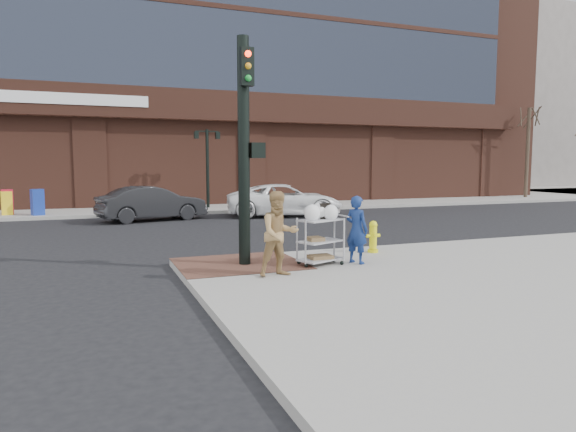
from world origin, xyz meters
name	(u,v)px	position (x,y,z in m)	size (l,w,h in m)	color
ground	(278,276)	(0.00, 0.00, 0.00)	(220.00, 220.00, 0.00)	black
sidewalk_far	(286,190)	(12.50, 32.00, 0.07)	(65.00, 36.00, 0.15)	gray
brick_curb_ramp	(239,263)	(-0.60, 0.90, 0.16)	(2.80, 2.40, 0.01)	#553227
bank_building	(202,13)	(5.00, 31.00, 14.15)	(42.00, 26.00, 28.00)	#582E22
filler_block	(488,107)	(40.00, 38.00, 9.00)	(14.00, 20.00, 18.00)	slate
bare_tree_a	(530,106)	(24.00, 16.50, 6.27)	(1.80, 1.80, 7.20)	#382B21
lamp_post	(207,160)	(2.00, 16.00, 2.62)	(1.32, 0.22, 4.00)	black
traffic_signal_pole	(245,144)	(-0.48, 0.77, 2.83)	(0.61, 0.51, 5.00)	black
woman_blue	(357,230)	(1.90, 0.00, 0.92)	(0.56, 0.37, 1.54)	navy
pedestrian_tan	(279,234)	(-0.20, -0.62, 1.01)	(0.83, 0.65, 1.71)	#AC8651
sedan_dark	(152,203)	(-1.25, 12.10, 0.73)	(1.55, 4.46, 1.47)	black
minivan_white	(285,200)	(4.66, 11.82, 0.74)	(2.45, 5.32, 1.48)	white
utility_cart	(320,237)	(1.07, 0.15, 0.78)	(1.13, 0.88, 1.39)	#A1A1A6
fire_hydrant	(373,236)	(3.00, 1.12, 0.56)	(0.38, 0.27, 0.81)	yellow
newsbox_red	(8,202)	(-7.12, 15.50, 0.71)	(0.47, 0.43, 1.12)	red
newsbox_yellow	(7,203)	(-7.14, 15.42, 0.67)	(0.44, 0.40, 1.04)	yellow
newsbox_blue	(37,202)	(-5.86, 14.76, 0.72)	(0.48, 0.44, 1.15)	#18339D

